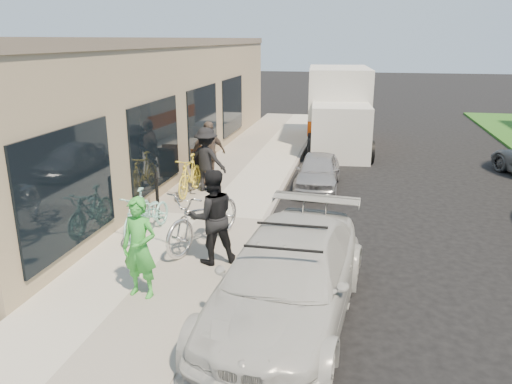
{
  "coord_description": "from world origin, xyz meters",
  "views": [
    {
      "loc": [
        1.58,
        -7.77,
        4.2
      ],
      "look_at": [
        -0.49,
        2.23,
        1.05
      ],
      "focal_mm": 35.0,
      "sensor_mm": 36.0,
      "label": 1
    }
  ],
  "objects_px": {
    "woman_rider": "(140,248)",
    "sedan_silver": "(318,171)",
    "cruiser_bike_a": "(137,214)",
    "bystander_b": "(208,153)",
    "bike_rack": "(157,191)",
    "cruiser_bike_b": "(150,215)",
    "sedan_white": "(287,279)",
    "man_standing": "(212,217)",
    "sandwich_board": "(203,163)",
    "cruiser_bike_c": "(190,175)",
    "moving_truck": "(338,112)",
    "bystander_a": "(206,160)",
    "tandem_bike": "(204,217)"
  },
  "relations": [
    {
      "from": "sedan_silver",
      "to": "man_standing",
      "type": "height_order",
      "value": "man_standing"
    },
    {
      "from": "sedan_silver",
      "to": "tandem_bike",
      "type": "xyz_separation_m",
      "value": [
        -1.86,
        -5.02,
        0.25
      ]
    },
    {
      "from": "cruiser_bike_b",
      "to": "sedan_white",
      "type": "bearing_deg",
      "value": -32.25
    },
    {
      "from": "tandem_bike",
      "to": "cruiser_bike_a",
      "type": "xyz_separation_m",
      "value": [
        -1.55,
        0.2,
        -0.12
      ]
    },
    {
      "from": "bike_rack",
      "to": "cruiser_bike_a",
      "type": "bearing_deg",
      "value": -86.43
    },
    {
      "from": "sedan_silver",
      "to": "cruiser_bike_a",
      "type": "bearing_deg",
      "value": -125.62
    },
    {
      "from": "bystander_a",
      "to": "cruiser_bike_a",
      "type": "bearing_deg",
      "value": 95.63
    },
    {
      "from": "tandem_bike",
      "to": "cruiser_bike_b",
      "type": "relative_size",
      "value": 1.44
    },
    {
      "from": "bike_rack",
      "to": "woman_rider",
      "type": "xyz_separation_m",
      "value": [
        1.24,
        -3.7,
        0.24
      ]
    },
    {
      "from": "bike_rack",
      "to": "cruiser_bike_b",
      "type": "bearing_deg",
      "value": -75.6
    },
    {
      "from": "tandem_bike",
      "to": "cruiser_bike_a",
      "type": "bearing_deg",
      "value": -168.46
    },
    {
      "from": "cruiser_bike_c",
      "to": "bystander_a",
      "type": "bearing_deg",
      "value": 50.03
    },
    {
      "from": "tandem_bike",
      "to": "man_standing",
      "type": "height_order",
      "value": "man_standing"
    },
    {
      "from": "sedan_white",
      "to": "man_standing",
      "type": "distance_m",
      "value": 2.26
    },
    {
      "from": "sedan_silver",
      "to": "woman_rider",
      "type": "xyz_separation_m",
      "value": [
        -2.25,
        -7.23,
        0.48
      ]
    },
    {
      "from": "sedan_silver",
      "to": "woman_rider",
      "type": "height_order",
      "value": "woman_rider"
    },
    {
      "from": "bike_rack",
      "to": "sedan_white",
      "type": "xyz_separation_m",
      "value": [
        3.65,
        -3.74,
        -0.05
      ]
    },
    {
      "from": "sandwich_board",
      "to": "sedan_white",
      "type": "distance_m",
      "value": 7.93
    },
    {
      "from": "moving_truck",
      "to": "cruiser_bike_a",
      "type": "bearing_deg",
      "value": -113.12
    },
    {
      "from": "sandwich_board",
      "to": "bystander_a",
      "type": "distance_m",
      "value": 1.32
    },
    {
      "from": "sedan_white",
      "to": "cruiser_bike_b",
      "type": "height_order",
      "value": "sedan_white"
    },
    {
      "from": "tandem_bike",
      "to": "man_standing",
      "type": "xyz_separation_m",
      "value": [
        0.39,
        -0.74,
        0.29
      ]
    },
    {
      "from": "sedan_white",
      "to": "woman_rider",
      "type": "xyz_separation_m",
      "value": [
        -2.41,
        0.05,
        0.29
      ]
    },
    {
      "from": "sedan_white",
      "to": "woman_rider",
      "type": "height_order",
      "value": "woman_rider"
    },
    {
      "from": "moving_truck",
      "to": "cruiser_bike_a",
      "type": "xyz_separation_m",
      "value": [
        -3.65,
        -11.15,
        -0.73
      ]
    },
    {
      "from": "sedan_silver",
      "to": "cruiser_bike_c",
      "type": "bearing_deg",
      "value": -151.91
    },
    {
      "from": "cruiser_bike_c",
      "to": "bystander_b",
      "type": "bearing_deg",
      "value": 78.37
    },
    {
      "from": "bike_rack",
      "to": "man_standing",
      "type": "distance_m",
      "value": 3.02
    },
    {
      "from": "sandwich_board",
      "to": "bystander_a",
      "type": "relative_size",
      "value": 0.54
    },
    {
      "from": "man_standing",
      "to": "woman_rider",
      "type": "bearing_deg",
      "value": 33.13
    },
    {
      "from": "woman_rider",
      "to": "sandwich_board",
      "type": "bearing_deg",
      "value": 107.56
    },
    {
      "from": "cruiser_bike_c",
      "to": "bystander_b",
      "type": "relative_size",
      "value": 0.97
    },
    {
      "from": "woman_rider",
      "to": "cruiser_bike_c",
      "type": "bearing_deg",
      "value": 108.96
    },
    {
      "from": "woman_rider",
      "to": "sedan_silver",
      "type": "bearing_deg",
      "value": 80.93
    },
    {
      "from": "bystander_b",
      "to": "cruiser_bike_a",
      "type": "bearing_deg",
      "value": -139.06
    },
    {
      "from": "woman_rider",
      "to": "bystander_b",
      "type": "height_order",
      "value": "bystander_b"
    },
    {
      "from": "cruiser_bike_c",
      "to": "sandwich_board",
      "type": "bearing_deg",
      "value": 94.44
    },
    {
      "from": "sedan_white",
      "to": "bystander_b",
      "type": "bearing_deg",
      "value": 121.7
    },
    {
      "from": "sedan_silver",
      "to": "moving_truck",
      "type": "xyz_separation_m",
      "value": [
        0.24,
        6.33,
        0.86
      ]
    },
    {
      "from": "cruiser_bike_b",
      "to": "cruiser_bike_c",
      "type": "xyz_separation_m",
      "value": [
        -0.08,
        2.87,
        0.11
      ]
    },
    {
      "from": "cruiser_bike_b",
      "to": "bystander_a",
      "type": "bearing_deg",
      "value": 91.13
    },
    {
      "from": "man_standing",
      "to": "bystander_b",
      "type": "relative_size",
      "value": 0.98
    },
    {
      "from": "sedan_silver",
      "to": "bystander_a",
      "type": "xyz_separation_m",
      "value": [
        -2.94,
        -1.36,
        0.52
      ]
    },
    {
      "from": "cruiser_bike_a",
      "to": "bystander_b",
      "type": "bearing_deg",
      "value": 80.24
    },
    {
      "from": "sandwich_board",
      "to": "cruiser_bike_c",
      "type": "xyz_separation_m",
      "value": [
        0.12,
        -1.58,
        0.05
      ]
    },
    {
      "from": "cruiser_bike_a",
      "to": "sedan_white",
      "type": "bearing_deg",
      "value": -39.59
    },
    {
      "from": "woman_rider",
      "to": "cruiser_bike_b",
      "type": "xyz_separation_m",
      "value": [
        -0.96,
        2.59,
        -0.41
      ]
    },
    {
      "from": "sedan_silver",
      "to": "cruiser_bike_b",
      "type": "xyz_separation_m",
      "value": [
        -3.21,
        -4.64,
        0.06
      ]
    },
    {
      "from": "moving_truck",
      "to": "woman_rider",
      "type": "distance_m",
      "value": 13.79
    },
    {
      "from": "man_standing",
      "to": "sedan_white",
      "type": "bearing_deg",
      "value": 107.87
    }
  ]
}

